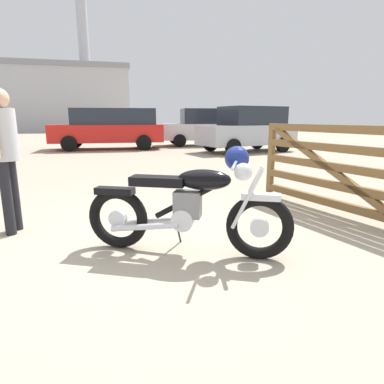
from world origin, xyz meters
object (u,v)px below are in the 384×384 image
object	(u,v)px
vintage_motorcycle	(192,205)
red_hatchback_near	(249,129)
silver_sedan_mid	(203,127)
bystander	(4,147)
pale_sedan_back	(110,127)
timber_gate	(345,166)

from	to	relation	value
vintage_motorcycle	red_hatchback_near	size ratio (longest dim) A/B	0.45
red_hatchback_near	vintage_motorcycle	bearing A→B (deg)	50.13
vintage_motorcycle	red_hatchback_near	xyz separation A→B (m)	(5.50, 8.96, 0.43)
silver_sedan_mid	red_hatchback_near	size ratio (longest dim) A/B	1.00
bystander	pale_sedan_back	bearing A→B (deg)	-87.24
timber_gate	bystander	bearing A→B (deg)	70.79
red_hatchback_near	pale_sedan_back	size ratio (longest dim) A/B	0.84
red_hatchback_near	silver_sedan_mid	bearing A→B (deg)	-88.56
vintage_motorcycle	pale_sedan_back	bearing A→B (deg)	118.71
bystander	silver_sedan_mid	xyz separation A→B (m)	(6.70, 11.22, -0.10)
bystander	red_hatchback_near	distance (m)	10.61
bystander	timber_gate	bearing A→B (deg)	-175.97
timber_gate	bystander	xyz separation A→B (m)	(-4.19, 0.75, 0.32)
vintage_motorcycle	timber_gate	size ratio (longest dim) A/B	0.73
vintage_motorcycle	pale_sedan_back	size ratio (longest dim) A/B	0.38
timber_gate	pale_sedan_back	xyz separation A→B (m)	(-2.03, 11.44, 0.24)
pale_sedan_back	silver_sedan_mid	bearing A→B (deg)	-165.58
silver_sedan_mid	vintage_motorcycle	bearing A→B (deg)	77.55
vintage_motorcycle	silver_sedan_mid	bearing A→B (deg)	99.01
timber_gate	red_hatchback_near	distance (m)	9.01
bystander	silver_sedan_mid	distance (m)	13.07
silver_sedan_mid	pale_sedan_back	xyz separation A→B (m)	(-4.54, -0.54, 0.02)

